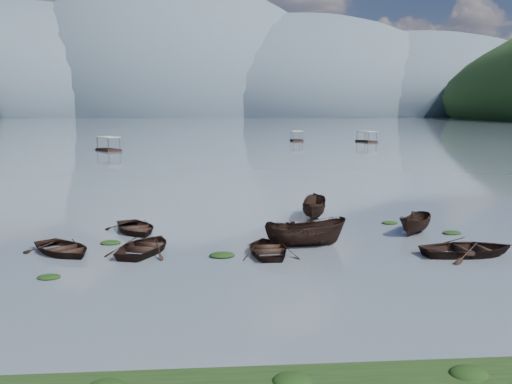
{
  "coord_description": "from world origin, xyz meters",
  "views": [
    {
      "loc": [
        -3.2,
        -26.56,
        7.51
      ],
      "look_at": [
        0.0,
        12.0,
        2.0
      ],
      "focal_mm": 40.0,
      "sensor_mm": 36.0,
      "label": 1
    }
  ],
  "objects": [
    {
      "name": "weed_clump_2",
      "position": [
        -2.57,
        2.34,
        0.0
      ],
      "size": [
        1.32,
        1.06,
        0.29
      ],
      "primitive_type": "ellipsoid",
      "color": "black",
      "rests_on": "ground"
    },
    {
      "name": "rowboat_8",
      "position": [
        4.18,
        12.85,
        0.0
      ],
      "size": [
        2.7,
        4.6,
        1.67
      ],
      "primitive_type": "imported",
      "rotation": [
        0.0,
        0.0,
        2.88
      ],
      "color": "black",
      "rests_on": "ground"
    },
    {
      "name": "weed_clump_0",
      "position": [
        -10.5,
        -0.86,
        0.0
      ],
      "size": [
        1.03,
        0.85,
        0.23
      ],
      "primitive_type": "ellipsoid",
      "color": "black",
      "rests_on": "ground"
    },
    {
      "name": "rowboat_5",
      "position": [
        9.53,
        7.12,
        0.0
      ],
      "size": [
        3.46,
        3.88,
        1.47
      ],
      "primitive_type": "imported",
      "rotation": [
        0.0,
        0.0,
        -0.66
      ],
      "color": "black",
      "rests_on": "ground"
    },
    {
      "name": "haze_mtn_c",
      "position": [
        140.0,
        900.0,
        0.0
      ],
      "size": [
        520.0,
        520.0,
        260.0
      ],
      "primitive_type": "ellipsoid",
      "color": "#475666",
      "rests_on": "ground"
    },
    {
      "name": "pontoon_left",
      "position": [
        -22.25,
        83.97,
        0.0
      ],
      "size": [
        5.8,
        7.2,
        2.57
      ],
      "primitive_type": null,
      "rotation": [
        0.0,
        0.0,
        0.53
      ],
      "color": "black",
      "rests_on": "ground"
    },
    {
      "name": "ground_plane",
      "position": [
        0.0,
        0.0,
        0.0
      ],
      "size": [
        2400.0,
        2400.0,
        0.0
      ],
      "primitive_type": "plane",
      "color": "slate"
    },
    {
      "name": "haze_mtn_a",
      "position": [
        -260.0,
        900.0,
        0.0
      ],
      "size": [
        520.0,
        520.0,
        280.0
      ],
      "primitive_type": "ellipsoid",
      "color": "#475666",
      "rests_on": "ground"
    },
    {
      "name": "weed_clump_3",
      "position": [
        5.58,
        11.28,
        0.0
      ],
      "size": [
        1.01,
        0.85,
        0.22
      ],
      "primitive_type": "ellipsoid",
      "color": "black",
      "rests_on": "ground"
    },
    {
      "name": "rowboat_4",
      "position": [
        10.37,
        1.61,
        0.0
      ],
      "size": [
        5.35,
        4.05,
        1.04
      ],
      "primitive_type": "imported",
      "rotation": [
        0.0,
        0.0,
        1.66
      ],
      "color": "black",
      "rests_on": "ground"
    },
    {
      "name": "haze_mtn_d",
      "position": [
        320.0,
        900.0,
        0.0
      ],
      "size": [
        520.0,
        520.0,
        220.0
      ],
      "primitive_type": "ellipsoid",
      "color": "#475666",
      "rests_on": "ground"
    },
    {
      "name": "rowboat_0",
      "position": [
        -11.0,
        3.74,
        0.0
      ],
      "size": [
        5.32,
        5.47,
        0.93
      ],
      "primitive_type": "imported",
      "rotation": [
        0.0,
        0.0,
        0.7
      ],
      "color": "black",
      "rests_on": "ground"
    },
    {
      "name": "rowboat_1",
      "position": [
        -6.67,
        3.74,
        0.0
      ],
      "size": [
        4.61,
        5.49,
        0.97
      ],
      "primitive_type": "imported",
      "rotation": [
        0.0,
        0.0,
        2.84
      ],
      "color": "black",
      "rests_on": "ground"
    },
    {
      "name": "weed_clump_4",
      "position": [
        11.72,
        6.76,
        0.0
      ],
      "size": [
        1.15,
        0.91,
        0.24
      ],
      "primitive_type": "ellipsoid",
      "color": "black",
      "rests_on": "ground"
    },
    {
      "name": "pontoon_centre",
      "position": [
        18.94,
        116.19,
        0.0
      ],
      "size": [
        2.76,
        6.41,
        2.44
      ],
      "primitive_type": null,
      "rotation": [
        0.0,
        0.0,
        -0.02
      ],
      "color": "black",
      "rests_on": "ground"
    },
    {
      "name": "weed_clump_7",
      "position": [
        8.88,
        10.18,
        0.0
      ],
      "size": [
        1.08,
        0.86,
        0.23
      ],
      "primitive_type": "ellipsoid",
      "color": "black",
      "rests_on": "ground"
    },
    {
      "name": "weed_clump_5",
      "position": [
        -8.86,
        5.78,
        0.0
      ],
      "size": [
        1.17,
        0.95,
        0.25
      ],
      "primitive_type": "ellipsoid",
      "color": "black",
      "rests_on": "ground"
    },
    {
      "name": "pontoon_right",
      "position": [
        35.27,
        110.25,
        0.0
      ],
      "size": [
        4.12,
        7.05,
        2.53
      ],
      "primitive_type": null,
      "rotation": [
        0.0,
        0.0,
        0.22
      ],
      "color": "black",
      "rests_on": "ground"
    },
    {
      "name": "rowboat_2",
      "position": [
        2.13,
        4.24,
        0.0
      ],
      "size": [
        4.77,
        2.08,
        1.8
      ],
      "primitive_type": "imported",
      "rotation": [
        0.0,
        0.0,
        1.64
      ],
      "color": "black",
      "rests_on": "ground"
    },
    {
      "name": "weed_clump_6",
      "position": [
        2.75,
        5.57,
        0.0
      ],
      "size": [
        1.0,
        0.83,
        0.21
      ],
      "primitive_type": "ellipsoid",
      "color": "black",
      "rests_on": "ground"
    },
    {
      "name": "rowboat_7",
      "position": [
        2.17,
        8.02,
        0.0
      ],
      "size": [
        5.27,
        5.01,
        0.89
      ],
      "primitive_type": "imported",
      "rotation": [
        0.0,
        0.0,
        5.35
      ],
      "color": "black",
      "rests_on": "ground"
    },
    {
      "name": "haze_mtn_b",
      "position": [
        -60.0,
        900.0,
        0.0
      ],
      "size": [
        520.0,
        520.0,
        340.0
      ],
      "primitive_type": "ellipsoid",
      "color": "#475666",
      "rests_on": "ground"
    },
    {
      "name": "rowboat_6",
      "position": [
        -7.84,
        8.92,
        0.0
      ],
      "size": [
        4.75,
        5.42,
        0.94
      ],
      "primitive_type": "imported",
      "rotation": [
        0.0,
        0.0,
        0.41
      ],
      "color": "black",
      "rests_on": "ground"
    },
    {
      "name": "weed_clump_1",
      "position": [
        1.66,
        5.03,
        0.0
      ],
      "size": [
        0.86,
        0.69,
        0.19
      ],
      "primitive_type": "ellipsoid",
      "color": "black",
      "rests_on": "ground"
    },
    {
      "name": "rowboat_3",
      "position": [
        -0.1,
        2.9,
        0.0
      ],
      "size": [
        3.12,
        4.33,
        0.89
      ],
      "primitive_type": "imported",
      "rotation": [
        0.0,
        0.0,
        3.16
      ],
      "color": "black",
      "rests_on": "ground"
    }
  ]
}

